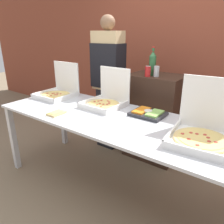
{
  "coord_description": "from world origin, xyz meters",
  "views": [
    {
      "loc": [
        1.17,
        -1.62,
        1.62
      ],
      "look_at": [
        0.0,
        0.0,
        0.89
      ],
      "focal_mm": 35.0,
      "sensor_mm": 36.0,
      "label": 1
    }
  ],
  "objects_px": {
    "paper_plate_front_right": "(56,114)",
    "person_server_vest": "(108,78)",
    "pizza_box_near_left": "(204,130)",
    "pizza_box_far_right": "(58,91)",
    "pizza_box_near_right": "(106,99)",
    "soda_can_colored": "(148,71)",
    "soda_can_silver": "(156,71)",
    "veggie_tray": "(148,113)",
    "soda_bottle": "(152,63)"
  },
  "relations": [
    {
      "from": "pizza_box_near_right",
      "to": "soda_bottle",
      "type": "bearing_deg",
      "value": 68.36
    },
    {
      "from": "soda_bottle",
      "to": "soda_can_silver",
      "type": "distance_m",
      "value": 0.13
    },
    {
      "from": "soda_can_colored",
      "to": "pizza_box_far_right",
      "type": "bearing_deg",
      "value": -151.43
    },
    {
      "from": "pizza_box_far_right",
      "to": "soda_can_colored",
      "type": "height_order",
      "value": "pizza_box_far_right"
    },
    {
      "from": "paper_plate_front_right",
      "to": "soda_can_silver",
      "type": "relative_size",
      "value": 1.85
    },
    {
      "from": "soda_can_colored",
      "to": "pizza_box_near_left",
      "type": "bearing_deg",
      "value": -39.66
    },
    {
      "from": "pizza_box_near_left",
      "to": "pizza_box_near_right",
      "type": "xyz_separation_m",
      "value": [
        -1.11,
        0.23,
        -0.01
      ]
    },
    {
      "from": "veggie_tray",
      "to": "pizza_box_near_right",
      "type": "bearing_deg",
      "value": 179.95
    },
    {
      "from": "pizza_box_near_right",
      "to": "soda_can_silver",
      "type": "height_order",
      "value": "same"
    },
    {
      "from": "pizza_box_near_left",
      "to": "pizza_box_far_right",
      "type": "xyz_separation_m",
      "value": [
        -1.84,
        0.17,
        -0.01
      ]
    },
    {
      "from": "pizza_box_near_right",
      "to": "soda_bottle",
      "type": "height_order",
      "value": "soda_bottle"
    },
    {
      "from": "pizza_box_far_right",
      "to": "soda_bottle",
      "type": "bearing_deg",
      "value": 31.76
    },
    {
      "from": "pizza_box_near_right",
      "to": "soda_can_silver",
      "type": "bearing_deg",
      "value": 59.29
    },
    {
      "from": "pizza_box_far_right",
      "to": "soda_can_silver",
      "type": "height_order",
      "value": "pizza_box_far_right"
    },
    {
      "from": "pizza_box_near_right",
      "to": "soda_can_colored",
      "type": "height_order",
      "value": "same"
    },
    {
      "from": "soda_can_silver",
      "to": "pizza_box_near_right",
      "type": "bearing_deg",
      "value": -122.15
    },
    {
      "from": "pizza_box_far_right",
      "to": "soda_can_silver",
      "type": "distance_m",
      "value": 1.26
    },
    {
      "from": "pizza_box_near_left",
      "to": "pizza_box_far_right",
      "type": "bearing_deg",
      "value": 169.96
    },
    {
      "from": "pizza_box_far_right",
      "to": "paper_plate_front_right",
      "type": "relative_size",
      "value": 1.96
    },
    {
      "from": "pizza_box_near_right",
      "to": "soda_can_colored",
      "type": "xyz_separation_m",
      "value": [
        0.26,
        0.48,
        0.27
      ]
    },
    {
      "from": "soda_can_colored",
      "to": "person_server_vest",
      "type": "xyz_separation_m",
      "value": [
        -0.61,
        0.02,
        -0.15
      ]
    },
    {
      "from": "soda_bottle",
      "to": "soda_can_silver",
      "type": "relative_size",
      "value": 2.7
    },
    {
      "from": "paper_plate_front_right",
      "to": "soda_can_colored",
      "type": "bearing_deg",
      "value": 64.14
    },
    {
      "from": "pizza_box_far_right",
      "to": "soda_can_silver",
      "type": "relative_size",
      "value": 3.62
    },
    {
      "from": "soda_can_silver",
      "to": "soda_can_colored",
      "type": "distance_m",
      "value": 0.1
    },
    {
      "from": "soda_can_colored",
      "to": "person_server_vest",
      "type": "distance_m",
      "value": 0.62
    },
    {
      "from": "pizza_box_near_left",
      "to": "pizza_box_far_right",
      "type": "height_order",
      "value": "pizza_box_near_left"
    },
    {
      "from": "paper_plate_front_right",
      "to": "soda_can_silver",
      "type": "xyz_separation_m",
      "value": [
        0.57,
        1.06,
        0.33
      ]
    },
    {
      "from": "pizza_box_far_right",
      "to": "paper_plate_front_right",
      "type": "distance_m",
      "value": 0.69
    },
    {
      "from": "pizza_box_far_right",
      "to": "soda_bottle",
      "type": "xyz_separation_m",
      "value": [
        0.98,
        0.65,
        0.36
      ]
    },
    {
      "from": "veggie_tray",
      "to": "pizza_box_near_left",
      "type": "bearing_deg",
      "value": -21.12
    },
    {
      "from": "paper_plate_front_right",
      "to": "soda_can_silver",
      "type": "distance_m",
      "value": 1.25
    },
    {
      "from": "soda_bottle",
      "to": "person_server_vest",
      "type": "bearing_deg",
      "value": -171.44
    },
    {
      "from": "pizza_box_far_right",
      "to": "person_server_vest",
      "type": "distance_m",
      "value": 0.69
    },
    {
      "from": "pizza_box_far_right",
      "to": "veggie_tray",
      "type": "height_order",
      "value": "pizza_box_far_right"
    },
    {
      "from": "soda_can_colored",
      "to": "person_server_vest",
      "type": "relative_size",
      "value": 0.07
    },
    {
      "from": "pizza_box_far_right",
      "to": "soda_can_silver",
      "type": "bearing_deg",
      "value": 27.43
    },
    {
      "from": "soda_can_silver",
      "to": "person_server_vest",
      "type": "xyz_separation_m",
      "value": [
        -0.69,
        -0.04,
        -0.15
      ]
    },
    {
      "from": "soda_can_colored",
      "to": "person_server_vest",
      "type": "height_order",
      "value": "person_server_vest"
    },
    {
      "from": "pizza_box_near_left",
      "to": "veggie_tray",
      "type": "relative_size",
      "value": 1.59
    },
    {
      "from": "paper_plate_front_right",
      "to": "person_server_vest",
      "type": "height_order",
      "value": "person_server_vest"
    },
    {
      "from": "pizza_box_far_right",
      "to": "soda_bottle",
      "type": "relative_size",
      "value": 1.34
    },
    {
      "from": "person_server_vest",
      "to": "veggie_tray",
      "type": "bearing_deg",
      "value": 150.04
    },
    {
      "from": "veggie_tray",
      "to": "soda_can_silver",
      "type": "height_order",
      "value": "soda_can_silver"
    },
    {
      "from": "soda_bottle",
      "to": "soda_can_silver",
      "type": "height_order",
      "value": "soda_bottle"
    },
    {
      "from": "veggie_tray",
      "to": "paper_plate_front_right",
      "type": "bearing_deg",
      "value": -145.27
    },
    {
      "from": "soda_bottle",
      "to": "soda_can_colored",
      "type": "xyz_separation_m",
      "value": [
        0.0,
        -0.11,
        -0.08
      ]
    },
    {
      "from": "pizza_box_near_right",
      "to": "soda_can_silver",
      "type": "relative_size",
      "value": 3.51
    },
    {
      "from": "pizza_box_near_left",
      "to": "soda_can_colored",
      "type": "distance_m",
      "value": 1.14
    },
    {
      "from": "veggie_tray",
      "to": "soda_can_silver",
      "type": "bearing_deg",
      "value": 108.99
    }
  ]
}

